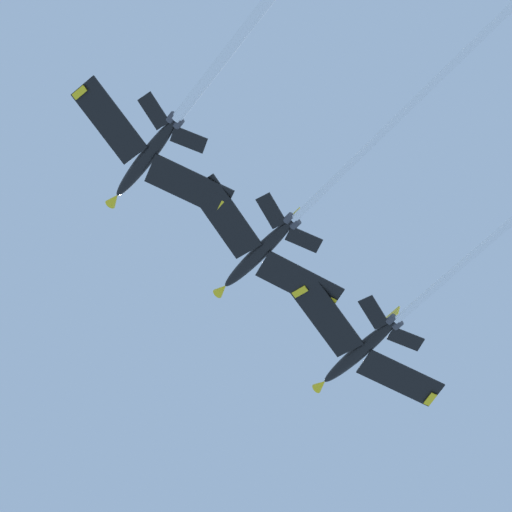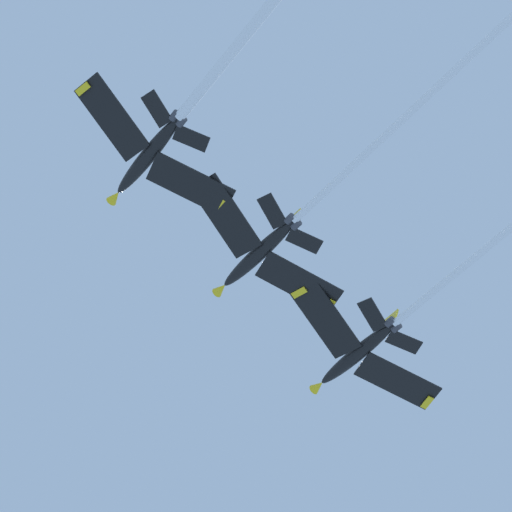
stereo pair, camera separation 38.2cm
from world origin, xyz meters
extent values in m
ellipsoid|color=black|center=(-3.59, -14.04, 99.25)|extent=(11.59, 2.61, 6.20)
cone|color=yellow|center=(-9.67, -14.58, 102.02)|extent=(2.05, 1.37, 1.75)
ellipsoid|color=black|center=(-5.25, -14.19, 100.67)|extent=(3.00, 1.26, 1.98)
cube|color=black|center=(-2.44, -19.26, 98.83)|extent=(6.12, 9.60, 1.67)
cube|color=yellow|center=(-1.75, -23.31, 98.82)|extent=(1.82, 1.21, 0.85)
cube|color=black|center=(-3.38, -8.70, 98.83)|extent=(4.71, 9.41, 1.67)
cube|color=yellow|center=(-3.42, -4.59, 98.82)|extent=(1.78, 0.95, 0.85)
cube|color=black|center=(1.14, -15.91, 97.19)|extent=(2.98, 3.98, 0.89)
cube|color=black|center=(0.74, -11.37, 97.19)|extent=(2.47, 3.89, 0.89)
cube|color=yellow|center=(1.34, -13.60, 98.55)|extent=(3.35, 0.48, 3.54)
cylinder|color=#38383D|center=(1.67, -14.02, 96.77)|extent=(1.31, 0.91, 1.14)
cylinder|color=#38383D|center=(1.59, -13.13, 96.77)|extent=(1.31, 0.91, 1.14)
cylinder|color=white|center=(14.90, -12.39, 90.72)|extent=(26.74, 3.47, 12.93)
ellipsoid|color=black|center=(-5.32, 1.40, 99.33)|extent=(11.59, 3.01, 6.24)
cone|color=yellow|center=(-11.36, 0.65, 102.13)|extent=(2.09, 1.43, 1.76)
ellipsoid|color=black|center=(-6.97, 1.20, 100.75)|extent=(3.02, 1.35, 1.98)
cube|color=black|center=(-3.98, -3.77, 98.91)|extent=(6.37, 9.60, 1.68)
cube|color=yellow|center=(-3.15, -7.80, 98.89)|extent=(1.83, 1.26, 0.86)
cube|color=black|center=(-5.30, 6.75, 98.91)|extent=(4.41, 9.34, 1.68)
cube|color=yellow|center=(-5.48, 10.85, 98.89)|extent=(1.76, 0.90, 0.86)
cube|color=black|center=(-0.53, -0.30, 97.25)|extent=(3.07, 3.98, 0.90)
cube|color=black|center=(-1.09, 4.23, 97.25)|extent=(2.35, 3.86, 0.90)
cube|color=yellow|center=(-0.41, 2.02, 98.61)|extent=(3.34, 0.59, 3.55)
cylinder|color=#38383D|center=(-0.07, 1.60, 96.83)|extent=(1.33, 0.95, 1.14)
cylinder|color=#38383D|center=(-0.18, 2.50, 96.83)|extent=(1.33, 0.95, 1.14)
cylinder|color=white|center=(15.44, 4.00, 89.63)|extent=(31.20, 4.65, 14.92)
ellipsoid|color=black|center=(-8.10, 16.65, 99.54)|extent=(11.62, 2.71, 6.12)
cone|color=yellow|center=(-14.20, 16.06, 102.26)|extent=(2.06, 1.38, 1.75)
ellipsoid|color=black|center=(-9.77, 16.49, 100.94)|extent=(3.01, 1.28, 1.96)
cube|color=black|center=(-6.90, 11.45, 99.12)|extent=(6.19, 9.61, 1.65)
cube|color=yellow|center=(-6.19, 7.40, 99.11)|extent=(1.83, 1.23, 0.84)
cube|color=black|center=(-7.93, 22.00, 99.12)|extent=(4.66, 9.40, 1.65)
cube|color=yellow|center=(-8.01, 26.11, 99.11)|extent=(1.78, 0.94, 0.84)
cube|color=black|center=(-3.34, 14.83, 97.51)|extent=(3.01, 3.98, 0.88)
cube|color=black|center=(-3.78, 19.37, 97.51)|extent=(2.45, 3.88, 0.88)
cube|color=yellow|center=(-3.17, 17.13, 98.87)|extent=(3.33, 0.50, 3.53)
cylinder|color=#38383D|center=(-2.83, 16.72, 97.09)|extent=(1.31, 0.92, 1.14)
cylinder|color=#38383D|center=(-2.91, 17.61, 97.09)|extent=(1.31, 0.92, 1.14)
cylinder|color=white|center=(10.33, 18.45, 91.18)|extent=(26.43, 3.35, 12.37)
camera|label=1|loc=(9.83, -9.31, 1.83)|focal=65.48mm
camera|label=2|loc=(9.61, -9.62, 1.83)|focal=65.48mm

